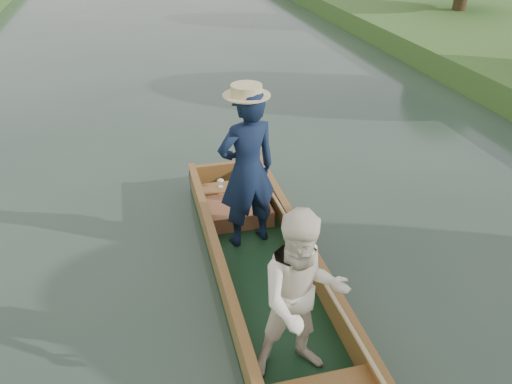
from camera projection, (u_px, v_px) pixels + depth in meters
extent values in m
plane|color=#283D30|center=(269.00, 291.00, 5.58)|extent=(120.00, 120.00, 0.00)
cube|color=#133219|center=(269.00, 289.00, 5.56)|extent=(1.10, 5.00, 0.08)
cube|color=olive|center=(224.00, 282.00, 5.35)|extent=(0.08, 5.00, 0.32)
cube|color=olive|center=(313.00, 268.00, 5.56)|extent=(0.08, 5.00, 0.32)
cube|color=olive|center=(226.00, 172.00, 7.52)|extent=(1.10, 0.08, 0.32)
cube|color=olive|center=(223.00, 269.00, 5.26)|extent=(0.10, 5.00, 0.04)
cube|color=olive|center=(314.00, 255.00, 5.47)|extent=(0.10, 5.00, 0.04)
cube|color=olive|center=(234.00, 187.00, 7.02)|extent=(0.94, 0.30, 0.05)
imported|color=#111D37|center=(247.00, 171.00, 5.80)|extent=(0.81, 0.62, 1.98)
cylinder|color=beige|center=(246.00, 92.00, 5.32)|extent=(0.52, 0.52, 0.12)
imported|color=white|center=(302.00, 298.00, 4.16)|extent=(0.85, 0.68, 1.66)
cube|color=#A84836|center=(236.00, 206.00, 6.78)|extent=(0.85, 0.90, 0.22)
sphere|color=tan|center=(257.00, 193.00, 6.65)|extent=(0.20, 0.20, 0.20)
sphere|color=tan|center=(257.00, 184.00, 6.56)|extent=(0.15, 0.15, 0.15)
sphere|color=tan|center=(253.00, 180.00, 6.52)|extent=(0.06, 0.06, 0.06)
sphere|color=tan|center=(261.00, 179.00, 6.54)|extent=(0.06, 0.06, 0.06)
sphere|color=tan|center=(258.00, 187.00, 6.52)|extent=(0.06, 0.06, 0.06)
sphere|color=tan|center=(251.00, 193.00, 6.60)|extent=(0.07, 0.07, 0.07)
sphere|color=tan|center=(264.00, 191.00, 6.63)|extent=(0.07, 0.07, 0.07)
sphere|color=tan|center=(254.00, 200.00, 6.65)|extent=(0.08, 0.08, 0.08)
sphere|color=tan|center=(261.00, 199.00, 6.67)|extent=(0.08, 0.08, 0.08)
cylinder|color=silver|center=(221.00, 187.00, 6.97)|extent=(0.07, 0.07, 0.01)
cylinder|color=silver|center=(221.00, 184.00, 6.95)|extent=(0.01, 0.01, 0.08)
ellipsoid|color=silver|center=(220.00, 181.00, 6.92)|extent=(0.09, 0.09, 0.05)
cylinder|color=tan|center=(316.00, 267.00, 5.22)|extent=(0.04, 3.95, 0.18)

